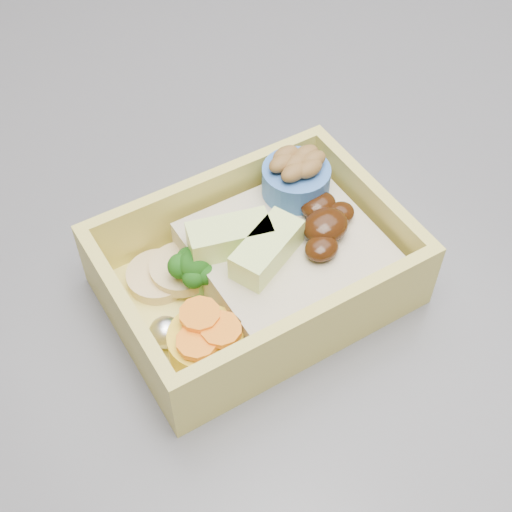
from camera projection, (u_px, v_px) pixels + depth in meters
island at (374, 439)px, 0.85m from camera, size 1.24×0.84×0.92m
bento_box at (262, 262)px, 0.41m from camera, size 0.18×0.14×0.06m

